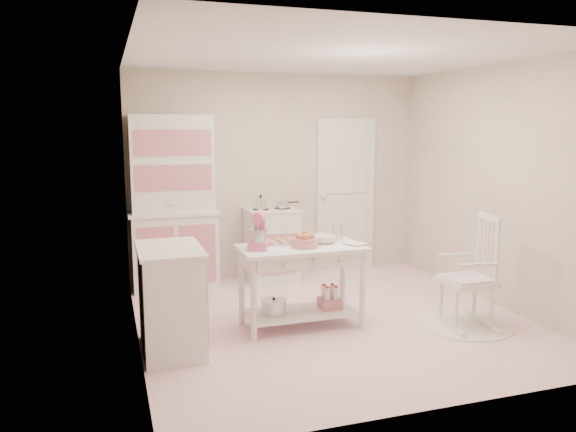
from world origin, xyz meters
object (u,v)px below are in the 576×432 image
object	(u,v)px
work_table	(301,287)
bread_basket	(305,243)
base_cabinet	(171,299)
stand_mixer	(258,231)
rocking_chair	(467,271)
stove	(272,245)
hutch	(173,203)

from	to	relation	value
work_table	bread_basket	xyz separation A→B (m)	(0.02, -0.05, 0.45)
base_cabinet	stand_mixer	size ratio (longest dim) A/B	2.71
base_cabinet	rocking_chair	size ratio (longest dim) A/B	0.84
rocking_chair	stand_mixer	distance (m)	2.07
work_table	base_cabinet	bearing A→B (deg)	-170.53
stove	work_table	xyz separation A→B (m)	(-0.19, -1.68, -0.06)
rocking_chair	stand_mixer	world-z (taller)	stand_mixer
rocking_chair	stand_mixer	xyz separation A→B (m)	(-1.96, 0.49, 0.42)
stove	rocking_chair	world-z (taller)	rocking_chair
rocking_chair	work_table	bearing A→B (deg)	172.07
bread_basket	stove	bearing A→B (deg)	84.27
base_cabinet	stand_mixer	xyz separation A→B (m)	(0.85, 0.23, 0.51)
hutch	work_table	world-z (taller)	hutch
rocking_chair	bread_basket	world-z (taller)	rocking_chair
hutch	bread_basket	distance (m)	2.06
base_cabinet	work_table	bearing A→B (deg)	9.47
hutch	stove	xyz separation A→B (m)	(1.20, -0.05, -0.58)
stove	hutch	bearing A→B (deg)	177.61
hutch	base_cabinet	xyz separation A→B (m)	(-0.26, -1.94, -0.58)
stove	bread_basket	size ratio (longest dim) A/B	3.68
rocking_chair	work_table	size ratio (longest dim) A/B	0.92
base_cabinet	bread_basket	size ratio (longest dim) A/B	3.68
hutch	stand_mixer	size ratio (longest dim) A/B	6.12
rocking_chair	bread_basket	bearing A→B (deg)	173.59
rocking_chair	work_table	xyz separation A→B (m)	(-1.54, 0.47, -0.15)
work_table	stand_mixer	distance (m)	0.71
stand_mixer	rocking_chair	bearing A→B (deg)	9.29
hutch	bread_basket	world-z (taller)	hutch
base_cabinet	rocking_chair	world-z (taller)	rocking_chair
hutch	bread_basket	size ratio (longest dim) A/B	8.32
base_cabinet	stand_mixer	world-z (taller)	stand_mixer
base_cabinet	bread_basket	xyz separation A→B (m)	(1.29, 0.16, 0.39)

